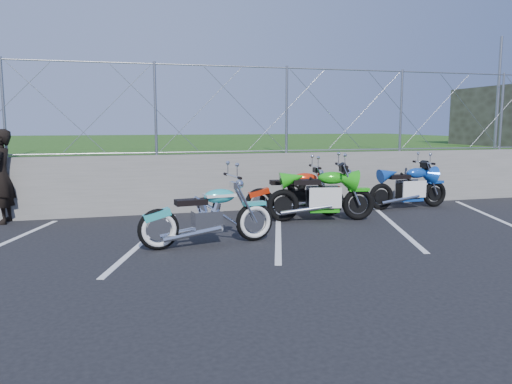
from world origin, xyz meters
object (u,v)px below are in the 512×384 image
object	(u,v)px
naked_orange	(297,195)
person_standing	(1,177)
cruiser_turquoise	(210,218)
sportbike_blue	(410,189)
sportbike_green	(323,197)

from	to	relation	value
naked_orange	person_standing	distance (m)	5.98
cruiser_turquoise	sportbike_blue	bearing A→B (deg)	16.73
person_standing	cruiser_turquoise	bearing A→B (deg)	54.38
cruiser_turquoise	sportbike_blue	xyz separation A→B (m)	(5.17, 2.30, 0.01)
sportbike_blue	sportbike_green	bearing A→B (deg)	-164.11
cruiser_turquoise	sportbike_green	size ratio (longest dim) A/B	1.03
person_standing	sportbike_blue	bearing A→B (deg)	88.90
naked_orange	sportbike_green	world-z (taller)	sportbike_green
cruiser_turquoise	person_standing	xyz separation A→B (m)	(-3.66, 2.90, 0.48)
cruiser_turquoise	naked_orange	distance (m)	3.00
cruiser_turquoise	person_standing	distance (m)	4.69
cruiser_turquoise	sportbike_green	bearing A→B (deg)	21.60
cruiser_turquoise	person_standing	bearing A→B (deg)	134.36
cruiser_turquoise	sportbike_green	distance (m)	2.96
cruiser_turquoise	person_standing	world-z (taller)	person_standing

